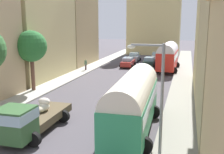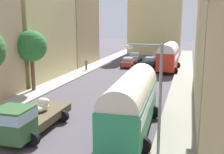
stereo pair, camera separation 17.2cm
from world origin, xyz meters
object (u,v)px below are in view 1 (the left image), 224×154
(pedestrian_0, at_px, (86,64))
(car_2, at_px, (149,62))
(car_1, at_px, (134,57))
(car_3, at_px, (156,57))
(parked_bus_1, at_px, (168,55))
(car_0, at_px, (128,62))
(cargo_truck_0, at_px, (29,119))
(parked_bus_0, at_px, (133,100))
(streetlamp_near, at_px, (157,92))

(pedestrian_0, bearing_deg, car_2, 38.08)
(car_2, distance_m, pedestrian_0, 10.99)
(car_1, distance_m, car_2, 5.78)
(car_2, xyz_separation_m, pedestrian_0, (-8.65, -6.78, 0.25))
(car_2, height_order, car_3, car_3)
(parked_bus_1, bearing_deg, pedestrian_0, -163.55)
(car_1, bearing_deg, car_3, 27.26)
(car_0, relative_size, car_2, 1.15)
(cargo_truck_0, relative_size, pedestrian_0, 3.81)
(parked_bus_1, height_order, car_3, parked_bus_1)
(parked_bus_0, relative_size, car_0, 2.18)
(car_0, bearing_deg, car_2, 23.55)
(pedestrian_0, relative_size, streetlamp_near, 0.29)
(car_0, height_order, pedestrian_0, pedestrian_0)
(pedestrian_0, bearing_deg, car_3, 55.98)
(parked_bus_0, height_order, car_0, parked_bus_0)
(car_1, distance_m, streetlamp_near, 36.41)
(car_0, distance_m, pedestrian_0, 7.52)
(cargo_truck_0, xyz_separation_m, streetlamp_near, (8.07, -0.81, 2.54))
(cargo_truck_0, bearing_deg, car_3, 83.89)
(car_1, bearing_deg, parked_bus_1, -50.03)
(car_2, xyz_separation_m, streetlamp_near, (4.55, -30.77, 2.98))
(car_3, height_order, pedestrian_0, pedestrian_0)
(car_2, distance_m, car_3, 6.63)
(parked_bus_1, xyz_separation_m, car_2, (-3.16, 3.29, -1.54))
(parked_bus_0, distance_m, car_1, 32.64)
(cargo_truck_0, distance_m, car_1, 34.59)
(cargo_truck_0, height_order, car_1, cargo_truck_0)
(parked_bus_0, xyz_separation_m, car_0, (-6.03, 25.95, -1.42))
(parked_bus_0, distance_m, parked_bus_1, 24.12)
(car_1, bearing_deg, car_2, -53.11)
(parked_bus_1, relative_size, car_1, 2.25)
(parked_bus_1, bearing_deg, cargo_truck_0, -104.07)
(car_1, relative_size, car_2, 0.99)
(pedestrian_0, bearing_deg, car_0, 45.05)
(car_0, xyz_separation_m, car_3, (3.73, 8.07, 0.05))
(car_0, relative_size, car_1, 1.16)
(car_0, relative_size, pedestrian_0, 2.43)
(parked_bus_1, bearing_deg, streetlamp_near, -87.10)
(parked_bus_0, relative_size, streetlamp_near, 1.54)
(parked_bus_1, distance_m, car_0, 6.92)
(cargo_truck_0, xyz_separation_m, car_3, (3.91, 36.58, -0.38))
(cargo_truck_0, xyz_separation_m, pedestrian_0, (-5.13, 23.18, -0.20))
(car_2, height_order, streetlamp_near, streetlamp_near)
(parked_bus_1, height_order, car_1, parked_bus_1)
(parked_bus_1, relative_size, car_0, 1.95)
(car_1, relative_size, streetlamp_near, 0.61)
(cargo_truck_0, bearing_deg, car_2, 83.30)
(car_0, bearing_deg, cargo_truck_0, -90.37)
(parked_bus_0, distance_m, cargo_truck_0, 6.79)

